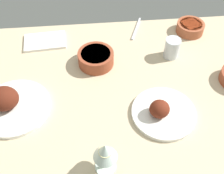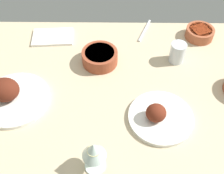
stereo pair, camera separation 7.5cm
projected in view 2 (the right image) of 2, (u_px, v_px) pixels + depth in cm
name	position (u px, v px, depth cm)	size (l,w,h in cm)	color
dining_table	(112.00, 93.00, 112.59)	(140.00, 90.00, 4.00)	#C6B28E
plate_far_side	(10.00, 95.00, 105.55)	(27.05, 27.05, 10.17)	white
plate_center_main	(159.00, 116.00, 100.58)	(24.16, 24.16, 8.18)	white
bowl_cream	(100.00, 57.00, 119.08)	(15.49, 15.49, 5.98)	brown
bowl_sauce	(200.00, 33.00, 130.70)	(13.16, 13.16, 4.92)	#A35133
wine_glass	(94.00, 151.00, 82.58)	(7.60, 7.60, 14.00)	silver
water_tumbler	(177.00, 53.00, 118.88)	(6.67, 6.67, 9.15)	silver
folded_napkin	(53.00, 37.00, 131.94)	(19.09, 12.30, 1.20)	white
fork_loose	(145.00, 30.00, 135.48)	(17.40, 0.90, 0.80)	silver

